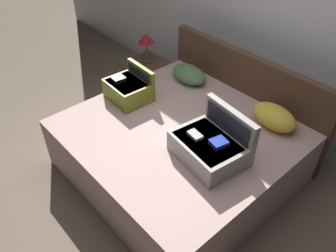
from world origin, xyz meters
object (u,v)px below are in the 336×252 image
hard_case_medium (129,89)px  nightstand (148,79)px  pillow_center_head (274,117)px  table_lamp (146,39)px  pillow_near_headboard (189,74)px  bed (178,151)px  hard_case_large (211,145)px

hard_case_medium → nightstand: (-0.53, 0.65, -0.39)m
hard_case_medium → pillow_center_head: bearing=32.8°
table_lamp → pillow_near_headboard: bearing=1.2°
pillow_center_head → nightstand: pillow_center_head is taller
pillow_center_head → nightstand: 1.74m
bed → nightstand: bed is taller
bed → table_lamp: (-1.19, 0.61, 0.49)m
pillow_center_head → nightstand: (-1.70, -0.03, -0.38)m
bed → table_lamp: table_lamp is taller
hard_case_medium → pillow_near_headboard: bearing=80.0°
bed → hard_case_large: bearing=-7.5°
hard_case_medium → nightstand: size_ratio=0.88×
hard_case_large → table_lamp: size_ratio=1.65×
hard_case_medium → pillow_near_headboard: (0.15, 0.66, -0.04)m
bed → hard_case_large: size_ratio=3.10×
bed → nightstand: 1.34m
hard_case_large → bed: bearing=-180.0°
hard_case_large → table_lamp: (-1.60, 0.66, 0.12)m
pillow_near_headboard → hard_case_large: bearing=-36.2°
bed → hard_case_medium: 0.76m
pillow_center_head → bed: bearing=-128.5°
hard_case_medium → pillow_center_head: hard_case_medium is taller
hard_case_medium → nightstand: bearing=132.0°
pillow_near_headboard → pillow_center_head: bearing=1.1°
hard_case_large → pillow_near_headboard: bearing=151.3°
bed → pillow_near_headboard: pillow_near_headboard is taller
pillow_near_headboard → pillow_center_head: 1.02m
pillow_near_headboard → nightstand: 0.77m
hard_case_large → pillow_center_head: (0.10, 0.69, -0.02)m
hard_case_large → pillow_center_head: 0.70m
pillow_center_head → table_lamp: bearing=-178.9°
hard_case_large → nightstand: hard_case_large is taller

